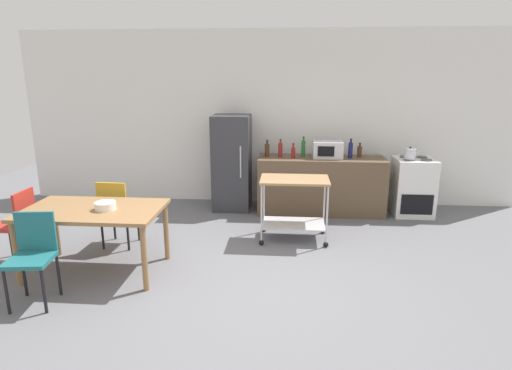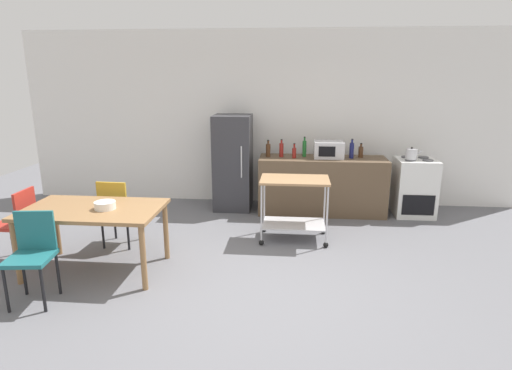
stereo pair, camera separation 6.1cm
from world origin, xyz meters
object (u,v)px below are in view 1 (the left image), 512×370
(stove_oven, at_px, (413,187))
(refrigerator, at_px, (232,163))
(bottle_hot_sauce, at_px, (280,150))
(bottle_wine, at_px, (303,148))
(chair_red, at_px, (17,222))
(chair_mustard, at_px, (117,209))
(bottle_soy_sauce, at_px, (350,150))
(kitchen_cart, at_px, (294,199))
(bottle_vinegar, at_px, (267,150))
(microwave, at_px, (328,149))
(chair_teal, at_px, (33,252))
(bottle_sesame_oil, at_px, (293,152))
(fruit_bowl, at_px, (105,206))
(dining_table, at_px, (93,215))
(kettle, at_px, (410,154))
(bottle_olive_oil, at_px, (359,151))

(stove_oven, distance_m, refrigerator, 2.92)
(bottle_hot_sauce, bearing_deg, bottle_wine, 9.26)
(chair_red, distance_m, chair_mustard, 1.12)
(bottle_soy_sauce, bearing_deg, kitchen_cart, -125.54)
(bottle_vinegar, bearing_deg, microwave, -1.58)
(chair_teal, distance_m, bottle_vinegar, 3.77)
(refrigerator, bearing_deg, chair_red, -133.51)
(chair_mustard, relative_size, bottle_soy_sauce, 2.91)
(refrigerator, distance_m, bottle_soy_sauce, 1.91)
(stove_oven, xyz_separation_m, bottle_sesame_oil, (-1.90, -0.07, 0.54))
(chair_teal, bearing_deg, stove_oven, 27.58)
(fruit_bowl, bearing_deg, microwave, 42.94)
(dining_table, bearing_deg, kettle, 29.81)
(bottle_sesame_oil, relative_size, microwave, 0.51)
(bottle_vinegar, xyz_separation_m, bottle_sesame_oil, (0.42, -0.10, -0.02))
(refrigerator, distance_m, kettle, 2.80)
(chair_red, distance_m, chair_teal, 1.08)
(refrigerator, height_order, bottle_olive_oil, refrigerator)
(stove_oven, distance_m, bottle_soy_sauce, 1.16)
(bottle_vinegar, distance_m, bottle_olive_oil, 1.47)
(kitchen_cart, relative_size, bottle_sesame_oil, 3.90)
(chair_teal, xyz_separation_m, kettle, (4.29, 2.97, 0.48))
(chair_teal, height_order, stove_oven, stove_oven)
(chair_mustard, height_order, bottle_hot_sauce, bottle_hot_sauce)
(bottle_sesame_oil, height_order, fruit_bowl, bottle_sesame_oil)
(bottle_vinegar, distance_m, kettle, 2.20)
(microwave, xyz_separation_m, fruit_bowl, (-2.59, -2.41, -0.24))
(refrigerator, xyz_separation_m, bottle_sesame_oil, (1.00, -0.15, 0.22))
(chair_red, bearing_deg, kitchen_cart, 106.72)
(kitchen_cart, height_order, bottle_soy_sauce, bottle_soy_sauce)
(dining_table, height_order, kitchen_cart, kitchen_cart)
(bottle_soy_sauce, relative_size, fruit_bowl, 1.33)
(bottle_soy_sauce, relative_size, bottle_olive_oil, 1.34)
(bottle_soy_sauce, bearing_deg, refrigerator, 177.37)
(chair_red, height_order, bottle_hot_sauce, bottle_hot_sauce)
(bottle_sesame_oil, bearing_deg, dining_table, -133.65)
(kitchen_cart, relative_size, bottle_wine, 2.85)
(bottle_sesame_oil, bearing_deg, microwave, 7.45)
(dining_table, xyz_separation_m, chair_mustard, (-0.04, 0.71, -0.15))
(chair_red, bearing_deg, bottle_wine, 123.78)
(stove_oven, relative_size, refrigerator, 0.59)
(kitchen_cart, relative_size, fruit_bowl, 3.97)
(bottle_wine, bearing_deg, bottle_sesame_oil, -139.13)
(chair_teal, distance_m, bottle_wine, 4.15)
(refrigerator, relative_size, bottle_wine, 4.85)
(bottle_olive_oil, bearing_deg, bottle_wine, -179.16)
(refrigerator, xyz_separation_m, fruit_bowl, (-1.05, -2.49, 0.02))
(dining_table, xyz_separation_m, fruit_bowl, (0.16, -0.03, 0.12))
(chair_red, relative_size, kitchen_cart, 0.98)
(fruit_bowl, height_order, kettle, kettle)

